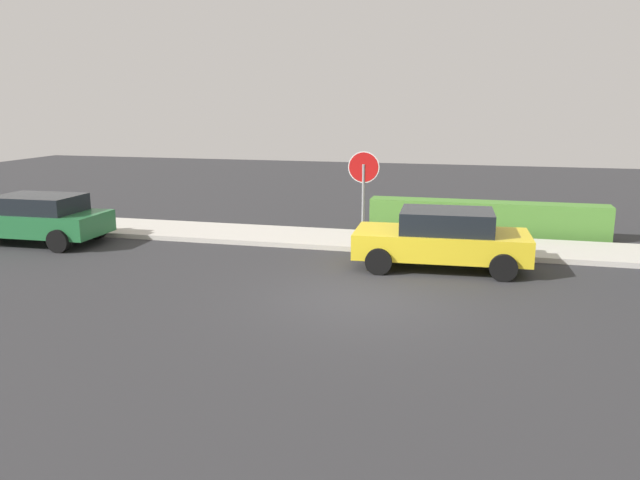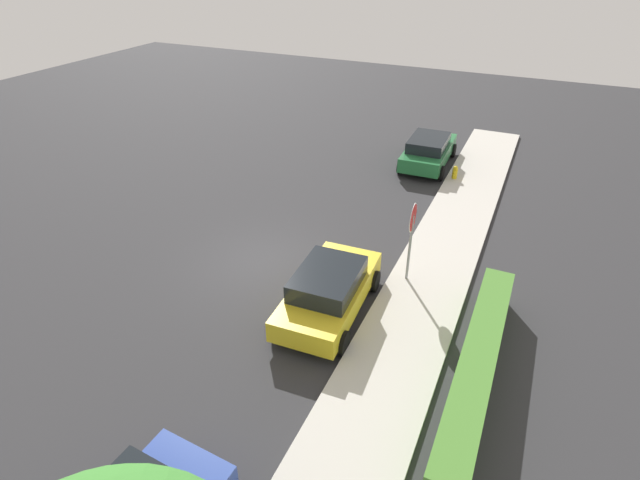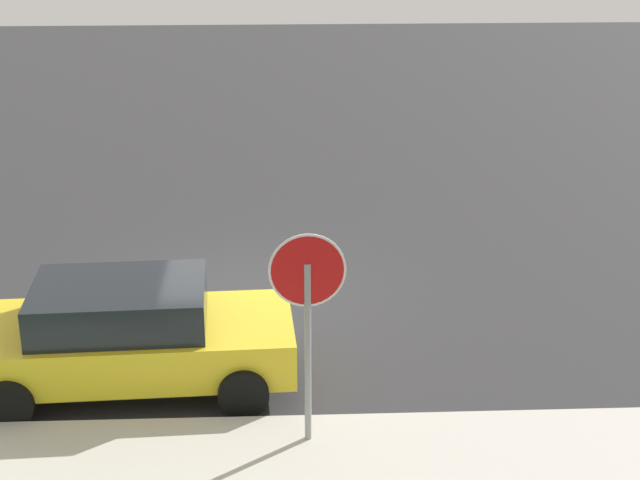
{
  "view_description": "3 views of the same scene",
  "coord_description": "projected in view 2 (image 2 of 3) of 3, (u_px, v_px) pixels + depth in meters",
  "views": [
    {
      "loc": [
        2.21,
        -12.3,
        4.02
      ],
      "look_at": [
        -1.42,
        1.85,
        0.79
      ],
      "focal_mm": 35.0,
      "sensor_mm": 36.0,
      "label": 1
    },
    {
      "loc": [
        11.65,
        7.38,
        9.22
      ],
      "look_at": [
        -0.66,
        1.76,
        0.93
      ],
      "focal_mm": 28.0,
      "sensor_mm": 36.0,
      "label": 2
    },
    {
      "loc": [
        -0.58,
        14.59,
        6.4
      ],
      "look_at": [
        -1.16,
        1.33,
        1.41
      ],
      "focal_mm": 55.0,
      "sensor_mm": 36.0,
      "label": 3
    }
  ],
  "objects": [
    {
      "name": "ground_plane",
      "position": [
        263.0,
        262.0,
        16.46
      ],
      "size": [
        60.0,
        60.0,
        0.0
      ],
      "primitive_type": "plane",
      "color": "#2D2D30"
    },
    {
      "name": "sidewalk_curb",
      "position": [
        420.0,
        302.0,
        14.56
      ],
      "size": [
        32.0,
        2.37,
        0.14
      ],
      "primitive_type": "cube",
      "color": "beige",
      "rests_on": "ground_plane"
    },
    {
      "name": "stop_sign",
      "position": [
        412.0,
        229.0,
        14.52
      ],
      "size": [
        0.87,
        0.08,
        2.72
      ],
      "color": "gray",
      "rests_on": "ground_plane"
    },
    {
      "name": "parked_car_yellow",
      "position": [
        329.0,
        290.0,
        13.92
      ],
      "size": [
        4.3,
        2.22,
        1.46
      ],
      "color": "yellow",
      "rests_on": "ground_plane"
    },
    {
      "name": "parked_car_green",
      "position": [
        428.0,
        150.0,
        22.99
      ],
      "size": [
        4.3,
        2.12,
        1.41
      ],
      "color": "#236B38",
      "rests_on": "ground_plane"
    },
    {
      "name": "fire_hydrant",
      "position": [
        455.0,
        174.0,
        21.68
      ],
      "size": [
        0.3,
        0.22,
        0.72
      ],
      "color": "gold",
      "rests_on": "ground_plane"
    },
    {
      "name": "front_yard_hedge",
      "position": [
        476.0,
        369.0,
        11.7
      ],
      "size": [
        7.14,
        0.79,
        1.06
      ],
      "color": "#4C8433",
      "rests_on": "ground_plane"
    }
  ]
}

